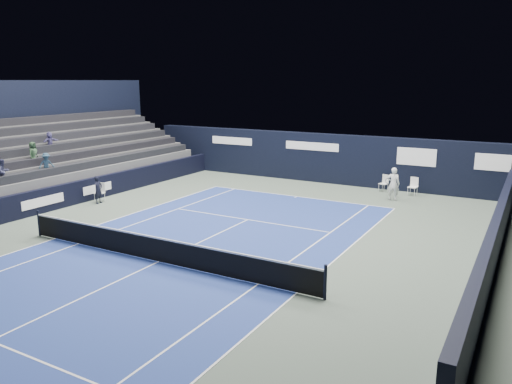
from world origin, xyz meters
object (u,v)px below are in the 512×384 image
Objects in this scene: folding_chair_back_b at (413,185)px; tennis_player at (393,184)px; line_judge_chair at (100,191)px; folding_chair_back_a at (384,182)px; tennis_net at (158,249)px.

tennis_player reaches higher than folding_chair_back_b.
tennis_player reaches higher than line_judge_chair.
tennis_net is (-3.88, -15.68, -0.05)m from folding_chair_back_a.
tennis_net reaches higher than folding_chair_back_b.
tennis_net reaches higher than folding_chair_back_a.
line_judge_chair is at bearing 147.15° from tennis_net.
tennis_net is at bearing -83.53° from folding_chair_back_a.
tennis_player is at bearing -102.85° from folding_chair_back_b.
folding_chair_back_a is 0.97× the size of line_judge_chair.
folding_chair_back_a is 2.25m from tennis_player.
folding_chair_back_b is at bearing 12.08° from folding_chair_back_a.
line_judge_chair is 15.86m from tennis_player.
folding_chair_back_a is 0.54× the size of tennis_player.
folding_chair_back_a is 1.74m from folding_chair_back_b.
folding_chair_back_b is at bearing 67.73° from tennis_player.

